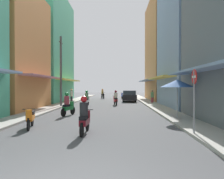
% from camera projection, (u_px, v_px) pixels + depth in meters
% --- Properties ---
extents(ground_plane, '(101.58, 101.58, 0.00)m').
position_uv_depth(ground_plane, '(107.00, 106.00, 23.22)').
color(ground_plane, '#4C4C4F').
extents(sidewalk_left, '(1.64, 54.17, 0.12)m').
position_uv_depth(sidewalk_left, '(60.00, 105.00, 23.35)').
color(sidewalk_left, '#ADA89E').
rests_on(sidewalk_left, ground).
extents(sidewalk_right, '(1.64, 54.17, 0.12)m').
position_uv_depth(sidewalk_right, '(154.00, 105.00, 23.10)').
color(sidewalk_right, '#ADA89E').
rests_on(sidewalk_right, ground).
extents(building_left_mid, '(7.05, 8.05, 10.02)m').
position_uv_depth(building_left_mid, '(1.00, 50.00, 19.01)').
color(building_left_mid, '#D88C4C').
rests_on(building_left_mid, ground).
extents(building_left_far, '(7.05, 11.12, 13.66)m').
position_uv_depth(building_left_far, '(43.00, 49.00, 29.52)').
color(building_left_far, '#4CB28C').
rests_on(building_left_far, ground).
extents(building_right_mid, '(7.05, 9.39, 12.54)m').
position_uv_depth(building_right_mid, '(197.00, 41.00, 21.34)').
color(building_right_mid, '#8CA5CC').
rests_on(building_right_mid, ground).
extents(building_right_far, '(7.05, 10.92, 14.18)m').
position_uv_depth(building_right_far, '(171.00, 50.00, 32.12)').
color(building_right_far, '#D88C4C').
rests_on(building_right_far, ground).
extents(motorbike_orange, '(0.65, 1.78, 0.96)m').
position_uv_depth(motorbike_orange, '(30.00, 118.00, 10.60)').
color(motorbike_orange, black).
rests_on(motorbike_orange, ground).
extents(motorbike_maroon, '(0.55, 1.81, 1.58)m').
position_uv_depth(motorbike_maroon, '(85.00, 117.00, 9.39)').
color(motorbike_maroon, black).
rests_on(motorbike_maroon, ground).
extents(motorbike_blue, '(0.66, 1.77, 0.96)m').
position_uv_depth(motorbike_blue, '(123.00, 96.00, 35.52)').
color(motorbike_blue, black).
rests_on(motorbike_blue, ground).
extents(motorbike_black, '(0.72, 1.75, 1.58)m').
position_uv_depth(motorbike_black, '(103.00, 94.00, 36.59)').
color(motorbike_black, black).
rests_on(motorbike_black, ground).
extents(motorbike_red, '(0.59, 1.80, 1.58)m').
position_uv_depth(motorbike_red, '(116.00, 98.00, 23.84)').
color(motorbike_red, black).
rests_on(motorbike_red, ground).
extents(motorbike_white, '(0.55, 1.81, 1.58)m').
position_uv_depth(motorbike_white, '(87.00, 99.00, 23.06)').
color(motorbike_white, black).
rests_on(motorbike_white, ground).
extents(motorbike_green, '(0.71, 1.76, 1.58)m').
position_uv_depth(motorbike_green, '(68.00, 105.00, 15.28)').
color(motorbike_green, black).
rests_on(motorbike_green, ground).
extents(parked_car, '(1.87, 4.15, 1.45)m').
position_uv_depth(parked_car, '(129.00, 96.00, 29.44)').
color(parked_car, black).
rests_on(parked_car, ground).
extents(pedestrian_crossing, '(0.34, 0.34, 1.57)m').
position_uv_depth(pedestrian_crossing, '(152.00, 97.00, 26.01)').
color(pedestrian_crossing, '#99333F').
rests_on(pedestrian_crossing, ground).
extents(pedestrian_far, '(0.44, 0.44, 1.71)m').
position_uv_depth(pedestrian_far, '(71.00, 95.00, 27.80)').
color(pedestrian_far, '#262628').
rests_on(pedestrian_far, ground).
extents(vendor_umbrella, '(1.97, 1.97, 2.37)m').
position_uv_depth(vendor_umbrella, '(177.00, 83.00, 13.24)').
color(vendor_umbrella, '#99999E').
rests_on(vendor_umbrella, ground).
extents(utility_pole, '(0.20, 1.20, 6.72)m').
position_uv_depth(utility_pole, '(61.00, 71.00, 21.48)').
color(utility_pole, '#4C4C4F').
rests_on(utility_pole, ground).
extents(street_sign_no_entry, '(0.07, 0.60, 2.65)m').
position_uv_depth(street_sign_no_entry, '(194.00, 93.00, 8.95)').
color(street_sign_no_entry, gray).
rests_on(street_sign_no_entry, ground).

